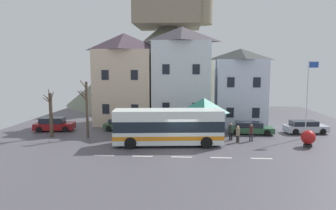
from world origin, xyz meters
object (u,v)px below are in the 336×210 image
flagpole (308,94)px  pedestrian_00 (231,131)px  parked_car_00 (305,127)px  pedestrian_01 (238,133)px  public_bench (209,128)px  parked_car_02 (250,128)px  bus_shelter (204,106)px  harbour_buoy (308,138)px  parked_car_01 (122,125)px  hilltop_castle (168,59)px  parked_car_03 (54,124)px  bare_tree_01 (87,108)px  townhouse_02 (240,87)px  transit_bus (168,127)px  pedestrian_02 (251,131)px  townhouse_00 (124,79)px  bare_tree_00 (51,114)px  townhouse_01 (182,76)px

flagpole → pedestrian_00: bearing=-168.6°
parked_car_00 → pedestrian_01: 8.91m
pedestrian_00 → flagpole: (7.40, 1.49, 3.35)m
public_bench → parked_car_02: bearing=-4.9°
bus_shelter → harbour_buoy: size_ratio=2.65×
parked_car_01 → hilltop_castle: bearing=91.4°
bus_shelter → parked_car_03: size_ratio=0.90×
parked_car_03 → bare_tree_01: (4.68, -3.04, 2.18)m
parked_car_00 → pedestrian_01: pedestrian_01 is taller
townhouse_02 → parked_car_01: townhouse_02 is taller
parked_car_00 → transit_bus: bearing=-162.7°
pedestrian_00 → pedestrian_01: size_ratio=1.05×
pedestrian_00 → pedestrian_02: pedestrian_00 is taller
townhouse_00 → hilltop_castle: (3.71, 23.61, 2.92)m
pedestrian_01 → harbour_buoy: (5.77, -1.17, -0.07)m
townhouse_00 → parked_car_03: (-6.74, -4.87, -4.70)m
bare_tree_00 → flagpole: bearing=2.8°
pedestrian_01 → hilltop_castle: bearing=104.6°
parked_car_03 → transit_bus: bearing=-30.6°
pedestrian_02 → transit_bus: bearing=-165.4°
bus_shelter → parked_car_01: 9.40m
bus_shelter → parked_car_00: bus_shelter is taller
transit_bus → pedestrian_02: 7.82m
hilltop_castle → parked_car_01: size_ratio=9.47×
parked_car_01 → public_bench: size_ratio=2.41×
pedestrian_01 → bus_shelter: bearing=145.4°
bus_shelter → parked_car_01: bus_shelter is taller
parked_car_02 → parked_car_00: bearing=10.9°
parked_car_02 → parked_car_03: (-20.79, 0.20, 0.09)m
hilltop_castle → flagpole: hilltop_castle is taller
townhouse_00 → parked_car_02: (14.05, -5.07, -4.79)m
flagpole → public_bench: bearing=168.5°
pedestrian_00 → pedestrian_01: 1.06m
townhouse_01 → hilltop_castle: size_ratio=0.30×
parked_car_03 → public_bench: (16.60, 0.16, -0.23)m
parked_car_01 → parked_car_02: bearing=4.2°
flagpole → harbour_buoy: flagpole is taller
townhouse_01 → bus_shelter: townhouse_01 is taller
parked_car_03 → pedestrian_00: bearing=-17.1°
townhouse_01 → harbour_buoy: bearing=-43.0°
bare_tree_01 → bare_tree_00: bearing=178.6°
pedestrian_00 → pedestrian_02: bearing=-9.7°
flagpole → bare_tree_01: 21.23m
parked_car_02 → public_bench: size_ratio=2.75×
hilltop_castle → bare_tree_01: 32.49m
hilltop_castle → parked_car_01: 29.01m
parked_car_00 → parked_car_01: 19.22m
townhouse_02 → bare_tree_00: 21.05m
parked_car_00 → flagpole: flagpole is taller
parked_car_01 → bare_tree_01: bare_tree_01 is taller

